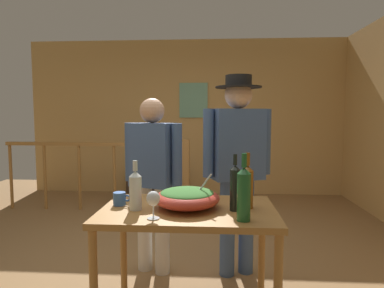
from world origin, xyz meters
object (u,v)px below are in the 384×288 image
(serving_table, at_px, (188,222))
(salad_bowl, at_px, (187,197))
(wine_bottle_green, at_px, (244,193))
(mug_blue, at_px, (120,199))
(wine_bottle_clear, at_px, (135,190))
(wine_bottle_dark, at_px, (235,187))
(person_standing_left, at_px, (153,172))
(flat_screen_tv, at_px, (154,159))
(framed_picture, at_px, (193,100))
(wine_bottle_amber, at_px, (247,186))
(tv_console, at_px, (155,184))
(stair_railing, at_px, (126,167))
(person_standing_right, at_px, (238,156))
(wine_glass, at_px, (153,200))

(serving_table, distance_m, salad_bowl, 0.17)
(wine_bottle_green, distance_m, mug_blue, 0.86)
(wine_bottle_clear, bearing_deg, wine_bottle_dark, 2.07)
(salad_bowl, xyz_separation_m, person_standing_left, (-0.36, 0.73, 0.04))
(wine_bottle_dark, distance_m, person_standing_left, 1.02)
(flat_screen_tv, distance_m, wine_bottle_green, 3.85)
(framed_picture, distance_m, wine_bottle_dark, 3.87)
(wine_bottle_amber, bearing_deg, tv_console, 109.79)
(wine_bottle_green, height_order, person_standing_left, person_standing_left)
(wine_bottle_amber, relative_size, person_standing_left, 0.24)
(tv_console, relative_size, serving_table, 0.79)
(salad_bowl, height_order, wine_bottle_dark, wine_bottle_dark)
(tv_console, height_order, flat_screen_tv, flat_screen_tv)
(stair_railing, height_order, wine_bottle_clear, wine_bottle_clear)
(mug_blue, relative_size, person_standing_right, 0.07)
(salad_bowl, height_order, mug_blue, salad_bowl)
(tv_console, xyz_separation_m, wine_bottle_amber, (1.23, -3.41, 0.73))
(serving_table, distance_m, wine_bottle_amber, 0.46)
(wine_glass, bearing_deg, serving_table, 52.44)
(mug_blue, bearing_deg, framed_picture, 85.80)
(stair_railing, bearing_deg, tv_console, 72.92)
(stair_railing, height_order, wine_glass, stair_railing)
(salad_bowl, xyz_separation_m, person_standing_right, (0.38, 0.73, 0.18))
(person_standing_right, bearing_deg, person_standing_left, -20.14)
(wine_bottle_clear, bearing_deg, person_standing_right, 48.24)
(serving_table, xyz_separation_m, person_standing_right, (0.37, 0.73, 0.35))
(framed_picture, xyz_separation_m, stair_railing, (-0.91, -1.14, -1.01))
(stair_railing, bearing_deg, wine_bottle_clear, -73.84)
(stair_railing, height_order, flat_screen_tv, stair_railing)
(wine_bottle_clear, xyz_separation_m, person_standing_right, (0.71, 0.79, 0.12))
(stair_railing, height_order, wine_bottle_green, wine_bottle_green)
(flat_screen_tv, relative_size, wine_bottle_amber, 1.39)
(person_standing_left, bearing_deg, wine_bottle_amber, 157.26)
(person_standing_right, bearing_deg, mug_blue, 19.38)
(wine_bottle_amber, distance_m, wine_bottle_green, 0.27)
(flat_screen_tv, relative_size, person_standing_left, 0.33)
(wine_bottle_amber, relative_size, wine_bottle_dark, 1.01)
(serving_table, height_order, wine_glass, wine_glass)
(tv_console, xyz_separation_m, wine_bottle_dark, (1.14, -3.48, 0.73))
(tv_console, relative_size, flat_screen_tv, 1.77)
(wine_glass, height_order, wine_bottle_green, wine_bottle_green)
(framed_picture, height_order, flat_screen_tv, framed_picture)
(stair_railing, height_order, wine_bottle_dark, wine_bottle_dark)
(person_standing_right, bearing_deg, serving_table, 43.00)
(flat_screen_tv, height_order, serving_table, flat_screen_tv)
(framed_picture, xyz_separation_m, person_standing_left, (-0.17, -3.00, -0.75))
(wine_bottle_green, bearing_deg, wine_bottle_clear, 165.20)
(wine_glass, bearing_deg, person_standing_left, 100.61)
(wine_bottle_dark, height_order, person_standing_left, person_standing_left)
(framed_picture, relative_size, wine_bottle_amber, 1.64)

